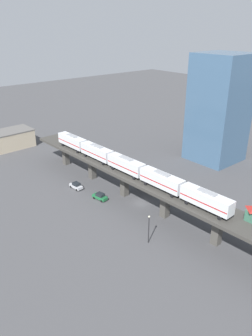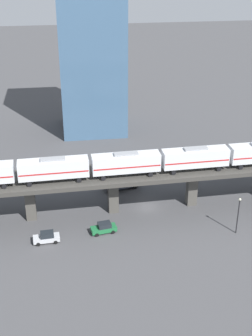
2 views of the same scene
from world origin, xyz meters
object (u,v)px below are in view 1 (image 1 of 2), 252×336
street_car_silver (76,186)px  office_tower (219,109)px  delivery_truck (152,184)px  street_lamp (149,227)px  street_car_green (100,196)px  subway_train (126,164)px

street_car_silver → office_tower: office_tower is taller
delivery_truck → street_lamp: (-18.28, -17.53, 2.35)m
street_car_green → street_lamp: bearing=-98.2°
subway_train → street_car_silver: size_ratio=13.82×
street_car_green → delivery_truck: 15.87m
office_tower → street_car_green: bearing=177.7°
subway_train → street_car_silver: bearing=115.9°
delivery_truck → office_tower: office_tower is taller
street_car_silver → office_tower: 54.29m
street_car_green → street_car_silver: (-1.50, 9.76, 0.00)m
subway_train → street_car_silver: 18.62m
street_car_green → street_car_silver: size_ratio=1.03×
subway_train → office_tower: size_ratio=1.73×
street_car_silver → street_lamp: street_lamp is taller
street_car_green → street_car_silver: bearing=98.7°
subway_train → street_car_green: (-5.47, 4.61, -9.57)m
street_lamp → street_car_silver: bearing=86.9°
delivery_truck → street_lamp: 25.43m
delivery_truck → street_car_silver: bearing=138.0°
subway_train → street_car_green: bearing=139.9°
delivery_truck → office_tower: (33.68, 3.16, 16.24)m
street_car_green → delivery_truck: delivery_truck is taller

